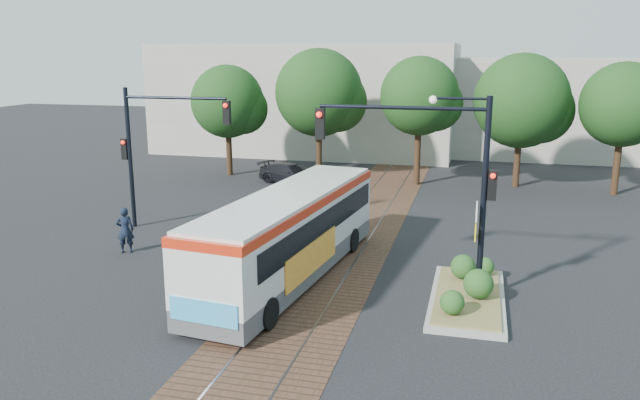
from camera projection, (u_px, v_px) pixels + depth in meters
The scene contains 10 objects.
ground at pixel (323, 276), 21.16m from camera, with size 120.00×120.00×0.00m, color black.
trackbed at pixel (348, 242), 24.93m from camera, with size 3.60×40.00×0.02m.
tree_row at pixel (415, 99), 35.21m from camera, with size 26.40×5.60×7.67m.
warehouses at pixel (409, 101), 47.49m from camera, with size 40.00×13.00×8.00m.
city_bus at pixel (290, 231), 20.72m from camera, with size 3.58×11.09×2.92m.
traffic_island at pixel (469, 290), 19.07m from camera, with size 2.20×5.20×1.13m.
signal_pole_main at pixel (443, 165), 18.50m from camera, with size 5.49×0.46×6.00m.
signal_pole_left at pixel (153, 139), 26.06m from camera, with size 4.99×0.34×6.00m.
officer at pixel (125, 230), 23.49m from camera, with size 0.64×0.42×1.76m, color black.
parked_car at pixel (291, 174), 36.01m from camera, with size 1.62×3.99×1.16m, color black.
Camera 1 is at (4.87, -19.38, 7.42)m, focal length 35.00 mm.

